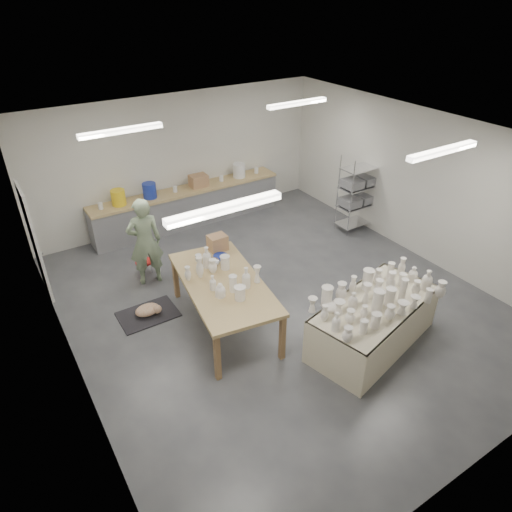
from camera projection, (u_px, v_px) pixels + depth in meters
room at (271, 198)px, 7.32m from camera, size 8.00×8.02×3.00m
back_counter at (188, 205)px, 10.77m from camera, size 4.60×0.60×1.24m
wire_shelf at (358, 192)px, 10.37m from camera, size 0.88×0.48×1.80m
drying_table at (373, 321)px, 7.21m from camera, size 2.43×1.59×1.16m
work_table at (222, 278)px, 7.45m from camera, size 1.52×2.52×1.27m
rug at (148, 314)px, 8.03m from camera, size 1.00×0.70×0.02m
cat at (149, 310)px, 7.98m from camera, size 0.44×0.33×0.19m
potter at (145, 242)px, 8.49m from camera, size 0.70×0.52×1.75m
red_stool at (144, 263)px, 8.99m from camera, size 0.36×0.36×0.31m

